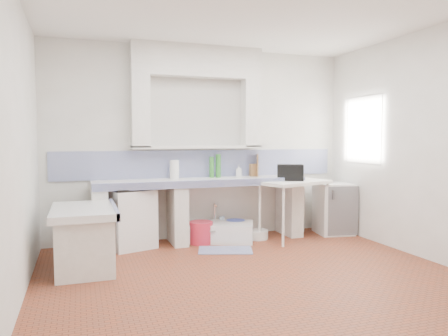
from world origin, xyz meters
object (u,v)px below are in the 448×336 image
object	(u,v)px
fridge	(333,208)
stove	(131,219)
sink	(219,233)
side_table	(294,210)

from	to	relation	value
fridge	stove	bearing A→B (deg)	-173.84
stove	sink	distance (m)	1.28
sink	side_table	distance (m)	1.15
side_table	fridge	distance (m)	0.76
stove	fridge	bearing A→B (deg)	-19.39
stove	sink	xyz separation A→B (m)	(1.25, -0.02, -0.28)
stove	side_table	bearing A→B (deg)	-23.20
side_table	fridge	size ratio (longest dim) A/B	1.31
stove	fridge	world-z (taller)	stove
side_table	sink	bearing A→B (deg)	148.46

